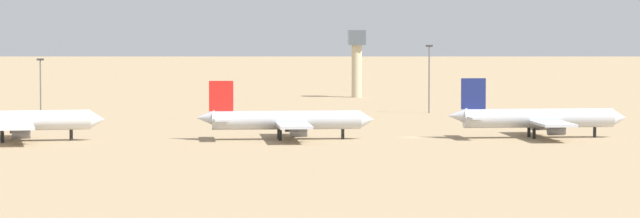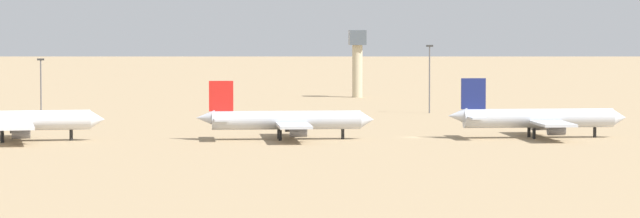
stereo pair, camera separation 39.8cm
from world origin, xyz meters
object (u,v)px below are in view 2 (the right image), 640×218
at_px(light_pole_mid, 41,82).
at_px(parked_jet_red_3, 285,120).
at_px(control_tower, 357,57).
at_px(parked_jet_navy_4, 537,118).
at_px(parked_jet_red_2, 8,121).
at_px(light_pole_west, 430,74).

bearing_deg(light_pole_mid, parked_jet_red_3, -55.53).
height_order(control_tower, light_pole_mid, control_tower).
height_order(parked_jet_navy_4, control_tower, control_tower).
distance_m(parked_jet_red_2, light_pole_west, 133.73).
bearing_deg(parked_jet_navy_4, light_pole_mid, 141.53).
bearing_deg(control_tower, parked_jet_red_3, -100.54).
bearing_deg(parked_jet_navy_4, parked_jet_red_2, 179.43).
bearing_deg(parked_jet_red_2, parked_jet_navy_4, -6.74).
bearing_deg(parked_jet_red_3, parked_jet_navy_4, -0.26).
bearing_deg(control_tower, light_pole_west, -82.45).
height_order(parked_jet_red_2, parked_jet_navy_4, parked_jet_red_2).
bearing_deg(control_tower, parked_jet_navy_4, -82.88).
relative_size(parked_jet_red_3, light_pole_mid, 2.53).
bearing_deg(control_tower, light_pole_mid, -135.99).
relative_size(parked_jet_red_2, parked_jet_red_3, 1.06).
xyz_separation_m(parked_jet_navy_4, light_pole_mid, (-110.88, 83.68, 4.38)).
height_order(parked_jet_red_2, light_pole_mid, light_pole_mid).
relative_size(parked_jet_red_2, light_pole_west, 2.19).
relative_size(parked_jet_red_2, control_tower, 1.88).
relative_size(control_tower, light_pole_west, 1.17).
relative_size(parked_jet_navy_4, light_pole_west, 2.13).
height_order(parked_jet_red_2, light_pole_west, light_pole_west).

